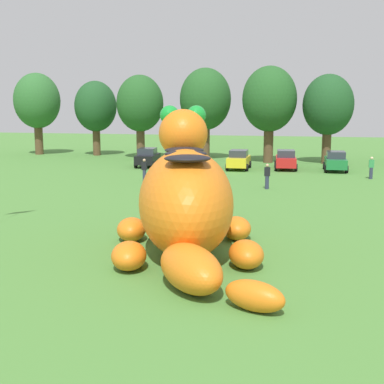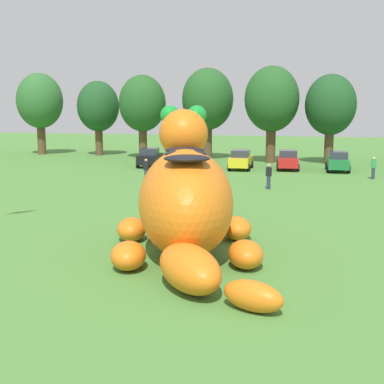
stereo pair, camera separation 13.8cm
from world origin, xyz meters
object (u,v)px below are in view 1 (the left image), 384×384
object	(u,v)px
giant_inflatable_creature	(186,200)
car_blue	(188,159)
spectator_by_cars	(206,208)
spectator_far_side	(371,168)
spectator_wandering	(267,177)
car_red	(286,160)
car_black	(148,157)
car_green	(336,161)
spectator_near_inflatable	(221,196)
spectator_mid_field	(144,170)
car_yellow	(239,160)

from	to	relation	value
giant_inflatable_creature	car_blue	world-z (taller)	giant_inflatable_creature
spectator_by_cars	spectator_far_side	distance (m)	20.58
giant_inflatable_creature	spectator_wandering	distance (m)	16.33
car_red	spectator_wandering	distance (m)	11.47
car_blue	car_red	distance (m)	8.75
car_black	spectator_wandering	world-z (taller)	car_black
car_red	spectator_far_side	world-z (taller)	car_red
giant_inflatable_creature	car_green	distance (m)	28.20
giant_inflatable_creature	car_black	bearing A→B (deg)	111.18
car_black	spectator_near_inflatable	distance (m)	21.55
spectator_by_cars	spectator_far_side	xyz separation A→B (m)	(9.04, 18.48, 0.00)
spectator_wandering	spectator_far_side	xyz separation A→B (m)	(7.31, 6.80, 0.00)
car_black	spectator_near_inflatable	world-z (taller)	car_black
car_black	car_blue	size ratio (longest dim) A/B	0.99
spectator_wandering	car_black	bearing A→B (deg)	138.13
giant_inflatable_creature	spectator_near_inflatable	world-z (taller)	giant_inflatable_creature
car_red	spectator_far_side	size ratio (longest dim) A/B	2.47
spectator_mid_field	car_green	bearing A→B (deg)	35.55
spectator_far_side	spectator_wandering	bearing A→B (deg)	-137.09
spectator_wandering	car_green	bearing A→B (deg)	66.81
car_green	spectator_wandering	xyz separation A→B (m)	(-4.81, -11.24, -0.01)
car_black	car_blue	distance (m)	3.87
spectator_far_side	car_blue	bearing A→B (deg)	166.61
car_black	spectator_mid_field	xyz separation A→B (m)	(2.87, -9.46, -0.01)
spectator_wandering	car_yellow	bearing A→B (deg)	108.17
giant_inflatable_creature	car_green	size ratio (longest dim) A/B	2.41
giant_inflatable_creature	car_red	world-z (taller)	giant_inflatable_creature
spectator_near_inflatable	spectator_wandering	distance (m)	8.35
spectator_near_inflatable	spectator_mid_field	distance (m)	12.04
spectator_mid_field	spectator_wandering	distance (m)	9.20
car_yellow	spectator_far_side	xyz separation A→B (m)	(10.78, -3.76, -0.01)
car_red	car_green	xyz separation A→B (m)	(4.24, -0.22, 0.00)
car_blue	car_black	bearing A→B (deg)	176.02
car_green	spectator_far_side	size ratio (longest dim) A/B	2.43
car_black	car_green	xyz separation A→B (m)	(16.80, 0.50, 0.00)
car_green	spectator_by_cars	xyz separation A→B (m)	(-6.55, -22.92, -0.01)
giant_inflatable_creature	spectator_by_cars	bearing A→B (deg)	92.38
car_blue	car_yellow	distance (m)	4.65
giant_inflatable_creature	car_blue	xyz separation A→B (m)	(-6.58, 26.69, -1.17)
giant_inflatable_creature	spectator_wandering	world-z (taller)	giant_inflatable_creature
spectator_near_inflatable	spectator_mid_field	size ratio (longest dim) A/B	1.00
giant_inflatable_creature	car_red	size ratio (longest dim) A/B	2.37
car_red	spectator_near_inflatable	xyz separation A→B (m)	(-2.25, -19.64, -0.01)
spectator_mid_field	giant_inflatable_creature	bearing A→B (deg)	-66.60
spectator_near_inflatable	spectator_wandering	bearing A→B (deg)	78.43
car_red	spectator_near_inflatable	bearing A→B (deg)	-96.53
giant_inflatable_creature	spectator_mid_field	xyz separation A→B (m)	(-7.57, 17.50, -1.18)
car_red	car_green	size ratio (longest dim) A/B	1.02
car_yellow	car_green	xyz separation A→B (m)	(8.28, 0.67, 0.00)
car_blue	car_red	size ratio (longest dim) A/B	1.02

